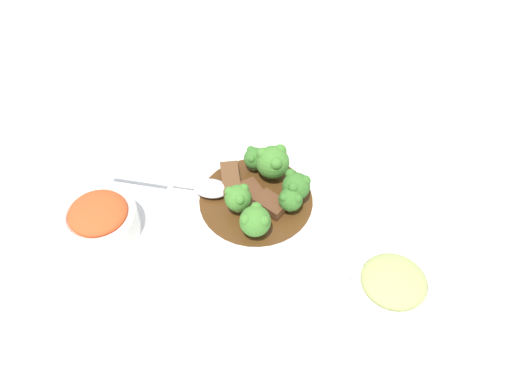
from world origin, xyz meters
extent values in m
plane|color=silver|center=(0.00, 0.00, 0.00)|extent=(4.00, 4.00, 0.00)
cylinder|color=white|center=(0.00, 0.00, 0.01)|extent=(0.30, 0.30, 0.01)
torus|color=white|center=(0.00, 0.00, 0.01)|extent=(0.30, 0.30, 0.01)
cylinder|color=#4C2D14|center=(0.00, 0.00, 0.01)|extent=(0.19, 0.19, 0.00)
cube|color=#56331E|center=(0.02, 0.02, 0.03)|extent=(0.06, 0.05, 0.02)
cube|color=brown|center=(-0.05, -0.03, 0.02)|extent=(0.08, 0.04, 0.01)
cube|color=#56331E|center=(-0.01, -0.01, 0.02)|extent=(0.06, 0.05, 0.01)
cylinder|color=#8EB756|center=(0.02, -0.03, 0.03)|extent=(0.01, 0.01, 0.01)
sphere|color=#427F2D|center=(0.02, -0.03, 0.05)|extent=(0.04, 0.04, 0.04)
sphere|color=#427F2D|center=(0.03, -0.03, 0.06)|extent=(0.02, 0.02, 0.02)
sphere|color=#427F2D|center=(0.01, -0.02, 0.06)|extent=(0.02, 0.02, 0.02)
sphere|color=#427F2D|center=(0.01, -0.04, 0.06)|extent=(0.02, 0.02, 0.02)
cylinder|color=#7FA84C|center=(0.07, -0.02, 0.02)|extent=(0.02, 0.02, 0.01)
sphere|color=#427F2D|center=(0.07, -0.02, 0.05)|extent=(0.05, 0.05, 0.05)
sphere|color=#427F2D|center=(0.08, -0.01, 0.06)|extent=(0.02, 0.02, 0.02)
sphere|color=#427F2D|center=(0.05, -0.01, 0.06)|extent=(0.02, 0.02, 0.02)
sphere|color=#427F2D|center=(0.07, -0.03, 0.06)|extent=(0.02, 0.02, 0.02)
cylinder|color=#8EB756|center=(-0.07, 0.01, 0.02)|extent=(0.01, 0.01, 0.01)
sphere|color=#387028|center=(-0.07, 0.01, 0.04)|extent=(0.04, 0.04, 0.04)
sphere|color=#387028|center=(-0.06, 0.03, 0.05)|extent=(0.01, 0.01, 0.01)
sphere|color=#387028|center=(-0.08, 0.01, 0.05)|extent=(0.01, 0.01, 0.01)
sphere|color=#387028|center=(-0.06, 0.01, 0.05)|extent=(0.01, 0.01, 0.01)
cylinder|color=#7FA84C|center=(-0.04, 0.04, 0.02)|extent=(0.02, 0.02, 0.01)
sphere|color=#427F2D|center=(-0.04, 0.04, 0.05)|extent=(0.06, 0.06, 0.06)
sphere|color=#427F2D|center=(-0.05, 0.05, 0.07)|extent=(0.02, 0.02, 0.02)
sphere|color=#427F2D|center=(-0.05, 0.02, 0.07)|extent=(0.02, 0.02, 0.02)
sphere|color=#427F2D|center=(-0.02, 0.04, 0.07)|extent=(0.02, 0.02, 0.02)
cylinder|color=#8EB756|center=(0.04, 0.05, 0.02)|extent=(0.01, 0.01, 0.01)
sphere|color=#387028|center=(0.04, 0.05, 0.04)|extent=(0.04, 0.04, 0.04)
sphere|color=#387028|center=(0.02, 0.05, 0.05)|extent=(0.01, 0.01, 0.01)
sphere|color=#387028|center=(0.04, 0.04, 0.05)|extent=(0.01, 0.01, 0.01)
sphere|color=#387028|center=(0.04, 0.05, 0.05)|extent=(0.01, 0.01, 0.01)
cylinder|color=#7FA84C|center=(0.02, 0.06, 0.03)|extent=(0.01, 0.01, 0.01)
sphere|color=#387028|center=(0.02, 0.06, 0.05)|extent=(0.04, 0.04, 0.04)
sphere|color=#387028|center=(0.00, 0.06, 0.06)|extent=(0.02, 0.02, 0.02)
sphere|color=#387028|center=(0.03, 0.05, 0.06)|extent=(0.02, 0.02, 0.02)
sphere|color=#387028|center=(0.02, 0.07, 0.06)|extent=(0.02, 0.02, 0.02)
ellipsoid|color=silver|center=(-0.03, -0.07, 0.03)|extent=(0.06, 0.07, 0.01)
cylinder|color=silver|center=(-0.08, -0.16, 0.02)|extent=(0.07, 0.14, 0.01)
cylinder|color=white|center=(-0.01, -0.25, 0.00)|extent=(0.06, 0.06, 0.01)
cylinder|color=white|center=(-0.01, -0.25, 0.02)|extent=(0.12, 0.12, 0.04)
torus|color=white|center=(-0.01, -0.25, 0.04)|extent=(0.12, 0.12, 0.01)
ellipsoid|color=#D14C23|center=(-0.01, -0.25, 0.05)|extent=(0.09, 0.09, 0.03)
cylinder|color=white|center=(0.21, 0.14, 0.00)|extent=(0.06, 0.06, 0.01)
cylinder|color=white|center=(0.21, 0.14, 0.02)|extent=(0.12, 0.12, 0.04)
torus|color=white|center=(0.21, 0.14, 0.04)|extent=(0.12, 0.12, 0.01)
ellipsoid|color=#A3B266|center=(0.21, 0.14, 0.04)|extent=(0.09, 0.09, 0.03)
cylinder|color=white|center=(-0.20, 0.08, 0.01)|extent=(0.06, 0.06, 0.01)
torus|color=white|center=(-0.20, 0.08, 0.01)|extent=(0.06, 0.06, 0.01)
camera|label=1|loc=(0.50, -0.13, 0.65)|focal=35.00mm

